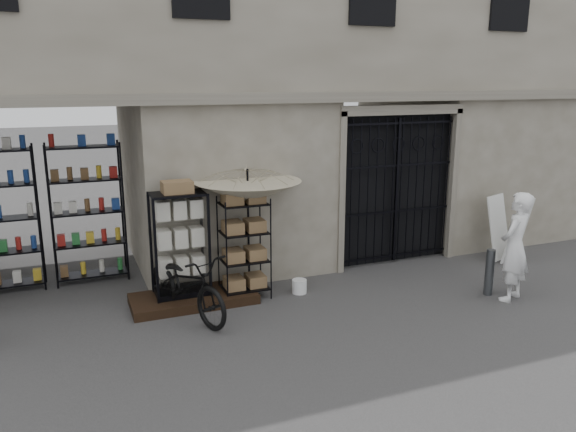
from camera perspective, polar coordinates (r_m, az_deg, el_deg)
name	(u,v)px	position (r m, az deg, el deg)	size (l,w,h in m)	color
ground	(370,317)	(8.86, 8.34, -10.07)	(80.00, 80.00, 0.00)	black
main_building	(277,30)	(11.76, -1.18, 18.36)	(14.00, 4.00, 9.00)	gray
shop_recess	(46,208)	(9.98, -23.35, 0.72)	(3.00, 1.70, 3.00)	black
shop_shelving	(45,217)	(10.52, -23.46, -0.06)	(2.70, 0.50, 2.50)	black
iron_gate	(392,187)	(11.16, 10.53, 2.90)	(2.50, 0.21, 3.00)	black
step_platform	(194,299)	(9.36, -9.57, -8.28)	(2.00, 0.90, 0.15)	black
display_cabinet	(180,250)	(9.14, -10.91, -3.37)	(0.92, 0.66, 1.82)	black
wire_rack	(244,249)	(9.28, -4.47, -3.35)	(0.77, 0.56, 1.70)	black
market_umbrella	(248,186)	(9.30, -4.12, 3.04)	(1.74, 1.77, 2.55)	black
white_bucket	(299,286)	(9.63, 1.16, -7.15)	(0.25, 0.25, 0.24)	white
bicycle	(188,316)	(8.92, -10.14, -9.98)	(0.69, 1.04, 1.98)	black
steel_bollard	(489,272)	(10.06, 19.78, -5.40)	(0.15, 0.15, 0.79)	#4A4E52
shopkeeper	(509,299)	(10.12, 21.58, -7.84)	(0.66, 1.81, 0.43)	white
easel_sign	(508,229)	(11.94, 21.45, -1.25)	(0.81, 0.87, 1.28)	silver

